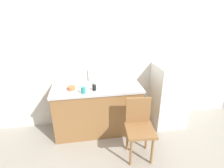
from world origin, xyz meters
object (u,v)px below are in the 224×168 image
object	(u,v)px
chair	(139,126)
dish_tray	(102,83)
terracotta_bowl	(71,88)
refrigerator	(169,95)
cup_black	(94,88)
cup_teal	(83,90)

from	to	relation	value
chair	dish_tray	distance (m)	0.96
terracotta_bowl	dish_tray	bearing A→B (deg)	12.86
refrigerator	terracotta_bowl	distance (m)	1.77
refrigerator	dish_tray	distance (m)	1.27
chair	cup_black	bearing A→B (deg)	140.84
dish_tray	terracotta_bowl	bearing A→B (deg)	-167.14
refrigerator	dish_tray	bearing A→B (deg)	177.74
dish_tray	cup_teal	bearing A→B (deg)	-138.58
cup_black	terracotta_bowl	bearing A→B (deg)	167.30
chair	cup_black	xyz separation A→B (m)	(-0.59, 0.56, 0.40)
terracotta_bowl	cup_black	world-z (taller)	cup_black
refrigerator	chair	distance (m)	1.07
chair	cup_black	world-z (taller)	cup_black
dish_tray	terracotta_bowl	distance (m)	0.53
chair	cup_teal	bearing A→B (deg)	152.55
dish_tray	terracotta_bowl	size ratio (longest dim) A/B	2.25
chair	terracotta_bowl	xyz separation A→B (m)	(-0.95, 0.65, 0.38)
cup_black	cup_teal	xyz separation A→B (m)	(-0.17, -0.09, 0.00)
refrigerator	cup_teal	distance (m)	1.60
cup_black	cup_teal	bearing A→B (deg)	-153.73
chair	cup_teal	size ratio (longest dim) A/B	8.85
refrigerator	chair	size ratio (longest dim) A/B	1.30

